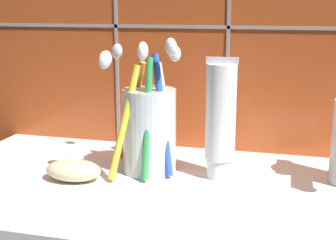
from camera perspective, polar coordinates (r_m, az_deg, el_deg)
sink_counter at (r=58.88cm, az=3.07°, el=-8.95°), size 69.51×32.68×2.00cm
toothbrush_cup at (r=61.67cm, az=-2.35°, el=-0.83°), size 11.89×12.05×18.13cm
toothpaste_tube at (r=59.37cm, az=6.44°, el=0.08°), size 4.02×3.83×15.60cm
soap_bar at (r=61.10cm, az=-11.45°, el=-6.02°), size 7.30×4.71×2.64cm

